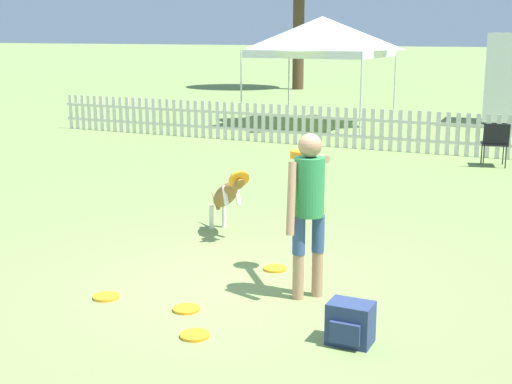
{
  "coord_description": "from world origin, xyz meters",
  "views": [
    {
      "loc": [
        2.98,
        -5.94,
        2.45
      ],
      "look_at": [
        -0.25,
        0.92,
        0.75
      ],
      "focal_mm": 50.0,
      "sensor_mm": 36.0,
      "label": 1
    }
  ],
  "objects_px": {
    "folding_chair_center": "(495,141)",
    "canopy_tent_main": "(322,37)",
    "leaping_dog": "(227,194)",
    "handler_person": "(308,196)",
    "backpack_on_grass": "(350,323)",
    "frisbee_near_dog": "(106,297)",
    "frisbee_far_scatter": "(275,269)",
    "frisbee_near_handler": "(186,309)",
    "frisbee_midfield": "(195,335)"
  },
  "relations": [
    {
      "from": "folding_chair_center",
      "to": "canopy_tent_main",
      "type": "relative_size",
      "value": 0.25
    },
    {
      "from": "leaping_dog",
      "to": "handler_person",
      "type": "bearing_deg",
      "value": 90.32
    },
    {
      "from": "leaping_dog",
      "to": "backpack_on_grass",
      "type": "bearing_deg",
      "value": 87.71
    },
    {
      "from": "frisbee_near_dog",
      "to": "frisbee_far_scatter",
      "type": "relative_size",
      "value": 1.0
    },
    {
      "from": "folding_chair_center",
      "to": "frisbee_near_handler",
      "type": "bearing_deg",
      "value": 66.1
    },
    {
      "from": "frisbee_midfield",
      "to": "frisbee_far_scatter",
      "type": "height_order",
      "value": "same"
    },
    {
      "from": "leaping_dog",
      "to": "backpack_on_grass",
      "type": "distance_m",
      "value": 3.34
    },
    {
      "from": "handler_person",
      "to": "frisbee_far_scatter",
      "type": "bearing_deg",
      "value": 88.84
    },
    {
      "from": "leaping_dog",
      "to": "frisbee_far_scatter",
      "type": "xyz_separation_m",
      "value": [
        1.06,
        -0.95,
        -0.51
      ]
    },
    {
      "from": "backpack_on_grass",
      "to": "folding_chair_center",
      "type": "distance_m",
      "value": 8.54
    },
    {
      "from": "frisbee_midfield",
      "to": "backpack_on_grass",
      "type": "distance_m",
      "value": 1.28
    },
    {
      "from": "canopy_tent_main",
      "to": "handler_person",
      "type": "bearing_deg",
      "value": -70.43
    },
    {
      "from": "frisbee_near_handler",
      "to": "frisbee_midfield",
      "type": "relative_size",
      "value": 1.0
    },
    {
      "from": "handler_person",
      "to": "frisbee_far_scatter",
      "type": "distance_m",
      "value": 1.25
    },
    {
      "from": "folding_chair_center",
      "to": "frisbee_near_dog",
      "type": "bearing_deg",
      "value": 60.84
    },
    {
      "from": "folding_chair_center",
      "to": "frisbee_midfield",
      "type": "bearing_deg",
      "value": 68.86
    },
    {
      "from": "handler_person",
      "to": "canopy_tent_main",
      "type": "relative_size",
      "value": 0.48
    },
    {
      "from": "handler_person",
      "to": "frisbee_near_handler",
      "type": "bearing_deg",
      "value": 176.92
    },
    {
      "from": "frisbee_midfield",
      "to": "backpack_on_grass",
      "type": "xyz_separation_m",
      "value": [
        1.2,
        0.42,
        0.16
      ]
    },
    {
      "from": "frisbee_midfield",
      "to": "canopy_tent_main",
      "type": "distance_m",
      "value": 14.13
    },
    {
      "from": "frisbee_near_dog",
      "to": "folding_chair_center",
      "type": "xyz_separation_m",
      "value": [
        2.43,
        8.55,
        0.48
      ]
    },
    {
      "from": "frisbee_midfield",
      "to": "frisbee_far_scatter",
      "type": "relative_size",
      "value": 1.0
    },
    {
      "from": "frisbee_far_scatter",
      "to": "folding_chair_center",
      "type": "distance_m",
      "value": 7.26
    },
    {
      "from": "frisbee_near_dog",
      "to": "canopy_tent_main",
      "type": "bearing_deg",
      "value": 101.41
    },
    {
      "from": "frisbee_near_dog",
      "to": "folding_chair_center",
      "type": "height_order",
      "value": "folding_chair_center"
    },
    {
      "from": "frisbee_midfield",
      "to": "folding_chair_center",
      "type": "distance_m",
      "value": 9.05
    },
    {
      "from": "frisbee_near_handler",
      "to": "backpack_on_grass",
      "type": "xyz_separation_m",
      "value": [
        1.55,
        -0.04,
        0.16
      ]
    },
    {
      "from": "leaping_dog",
      "to": "folding_chair_center",
      "type": "height_order",
      "value": "leaping_dog"
    },
    {
      "from": "frisbee_near_dog",
      "to": "canopy_tent_main",
      "type": "xyz_separation_m",
      "value": [
        -2.62,
        13.0,
        2.32
      ]
    },
    {
      "from": "folding_chair_center",
      "to": "backpack_on_grass",
      "type": "bearing_deg",
      "value": 76.45
    },
    {
      "from": "handler_person",
      "to": "canopy_tent_main",
      "type": "xyz_separation_m",
      "value": [
        -4.31,
        12.13,
        1.36
      ]
    },
    {
      "from": "frisbee_near_dog",
      "to": "backpack_on_grass",
      "type": "height_order",
      "value": "backpack_on_grass"
    },
    {
      "from": "leaping_dog",
      "to": "canopy_tent_main",
      "type": "distance_m",
      "value": 11.1
    },
    {
      "from": "frisbee_near_handler",
      "to": "handler_person",
      "type": "bearing_deg",
      "value": 43.93
    },
    {
      "from": "frisbee_near_handler",
      "to": "frisbee_midfield",
      "type": "xyz_separation_m",
      "value": [
        0.36,
        -0.46,
        0.0
      ]
    },
    {
      "from": "frisbee_midfield",
      "to": "frisbee_far_scatter",
      "type": "distance_m",
      "value": 1.84
    },
    {
      "from": "leaping_dog",
      "to": "frisbee_near_dog",
      "type": "xyz_separation_m",
      "value": [
        -0.05,
        -2.38,
        -0.51
      ]
    },
    {
      "from": "canopy_tent_main",
      "to": "leaping_dog",
      "type": "bearing_deg",
      "value": -75.85
    },
    {
      "from": "frisbee_near_dog",
      "to": "folding_chair_center",
      "type": "bearing_deg",
      "value": 74.12
    },
    {
      "from": "folding_chair_center",
      "to": "leaping_dog",
      "type": "bearing_deg",
      "value": 55.62
    },
    {
      "from": "handler_person",
      "to": "folding_chair_center",
      "type": "height_order",
      "value": "handler_person"
    },
    {
      "from": "frisbee_midfield",
      "to": "backpack_on_grass",
      "type": "height_order",
      "value": "backpack_on_grass"
    },
    {
      "from": "handler_person",
      "to": "frisbee_near_dog",
      "type": "height_order",
      "value": "handler_person"
    },
    {
      "from": "frisbee_far_scatter",
      "to": "folding_chair_center",
      "type": "xyz_separation_m",
      "value": [
        1.32,
        7.12,
        0.48
      ]
    },
    {
      "from": "frisbee_near_handler",
      "to": "frisbee_midfield",
      "type": "bearing_deg",
      "value": -52.48
    },
    {
      "from": "frisbee_midfield",
      "to": "backpack_on_grass",
      "type": "bearing_deg",
      "value": 19.54
    },
    {
      "from": "folding_chair_center",
      "to": "frisbee_far_scatter",
      "type": "bearing_deg",
      "value": 66.24
    },
    {
      "from": "canopy_tent_main",
      "to": "backpack_on_grass",
      "type": "bearing_deg",
      "value": -68.87
    },
    {
      "from": "frisbee_midfield",
      "to": "canopy_tent_main",
      "type": "bearing_deg",
      "value": 105.91
    },
    {
      "from": "frisbee_far_scatter",
      "to": "canopy_tent_main",
      "type": "relative_size",
      "value": 0.08
    }
  ]
}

